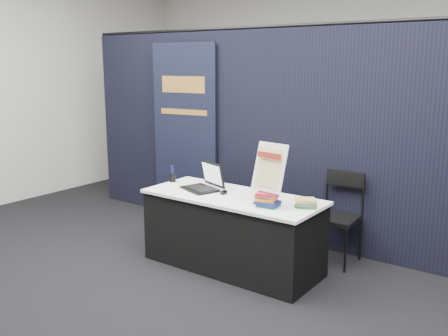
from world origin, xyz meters
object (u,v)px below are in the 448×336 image
book_stack_short (306,203)px  info_sign (270,168)px  pullup_banner (185,144)px  book_stack_tall (267,199)px  stacking_chair (338,213)px  laptop (203,183)px  display_table (232,231)px

book_stack_short → info_sign: (-0.30, -0.15, 0.31)m
book_stack_short → info_sign: bearing=-153.5°
book_stack_short → pullup_banner: (-2.15, 0.85, 0.22)m
book_stack_tall → info_sign: size_ratio=0.48×
stacking_chair → book_stack_tall: bearing=-111.8°
laptop → book_stack_tall: laptop is taller
info_sign → stacking_chair: 1.09m
book_stack_short → pullup_banner: bearing=158.5°
laptop → info_sign: info_sign is taller
display_table → book_stack_tall: book_stack_tall is taller
book_stack_tall → info_sign: (0.00, 0.03, 0.29)m
pullup_banner → stacking_chair: (2.16, -0.12, -0.49)m
book_stack_tall → book_stack_short: book_stack_tall is taller
display_table → laptop: bearing=176.9°
laptop → book_stack_short: (1.16, 0.03, -0.03)m
book_stack_short → stacking_chair: bearing=89.4°
display_table → pullup_banner: pullup_banner is taller
display_table → stacking_chair: (0.78, 0.78, 0.14)m
book_stack_tall → stacking_chair: 1.00m
laptop → book_stack_short: laptop is taller
laptop → pullup_banner: size_ratio=0.19×
info_sign → stacking_chair: size_ratio=0.49×
info_sign → pullup_banner: 2.11m
info_sign → pullup_banner: pullup_banner is taller
info_sign → pullup_banner: bearing=160.1°
book_stack_short → info_sign: info_sign is taller
pullup_banner → laptop: bearing=-49.2°
display_table → book_stack_tall: size_ratio=8.20×
display_table → book_stack_short: book_stack_short is taller
display_table → book_stack_tall: bearing=-14.6°
book_stack_tall → pullup_banner: size_ratio=0.10×
laptop → display_table: bearing=16.0°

